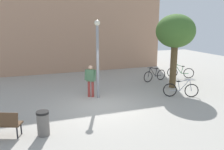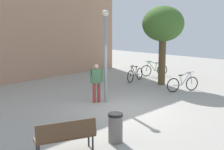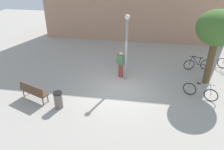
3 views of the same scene
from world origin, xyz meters
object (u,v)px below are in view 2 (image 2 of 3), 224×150
park_bench (66,135)px  bicycle_silver (183,84)px  bicycle_black (135,75)px  trash_bin (115,128)px  bicycle_green (154,70)px  plaza_tree (163,25)px  person_by_lamppost (96,80)px  lamppost (106,49)px

park_bench → bicycle_silver: size_ratio=1.00×
bicycle_black → trash_bin: size_ratio=2.06×
bicycle_green → trash_bin: 11.09m
park_bench → bicycle_silver: 8.67m
plaza_tree → bicycle_green: plaza_tree is taller
park_bench → person_by_lamppost: bearing=37.5°
lamppost → bicycle_silver: lamppost is taller
bicycle_green → bicycle_black: same height
plaza_tree → bicycle_black: size_ratio=2.39×
lamppost → trash_bin: size_ratio=4.52×
lamppost → trash_bin: 4.82m
bicycle_green → bicycle_silver: same height
lamppost → bicycle_silver: (4.08, -1.37, -1.93)m
park_bench → plaza_tree: bearing=19.6°
lamppost → person_by_lamppost: (-0.32, 0.24, -1.35)m
park_bench → bicycle_silver: bicycle_silver is taller
person_by_lamppost → park_bench: bearing=-142.5°
person_by_lamppost → bicycle_silver: 4.72m
lamppost → plaza_tree: bearing=4.2°
plaza_tree → bicycle_green: (1.92, 1.88, -2.86)m
person_by_lamppost → trash_bin: size_ratio=1.93×
trash_bin → bicycle_black: bearing=35.6°
park_bench → lamppost: bearing=33.3°
person_by_lamppost → bicycle_black: bearing=20.4°
person_by_lamppost → plaza_tree: plaza_tree is taller
person_by_lamppost → park_bench: 5.22m
plaza_tree → trash_bin: size_ratio=4.92×
lamppost → plaza_tree: 4.84m
bicycle_green → person_by_lamppost: bearing=-164.1°
bicycle_silver → plaza_tree: bearing=69.1°
bicycle_green → bicycle_silver: 4.42m
person_by_lamppost → park_bench: person_by_lamppost is taller
plaza_tree → trash_bin: 8.97m
park_bench → bicycle_green: (11.10, 5.15, -0.16)m
bicycle_green → lamppost: bearing=-161.5°
lamppost → person_by_lamppost: 1.41m
lamppost → person_by_lamppost: bearing=143.3°
person_by_lamppost → bicycle_black: (4.81, 1.79, -0.58)m
person_by_lamppost → trash_bin: person_by_lamppost is taller
lamppost → bicycle_green: (6.65, 2.22, -1.93)m
person_by_lamppost → trash_bin: 4.46m
bicycle_black → bicycle_silver: bearing=-96.9°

